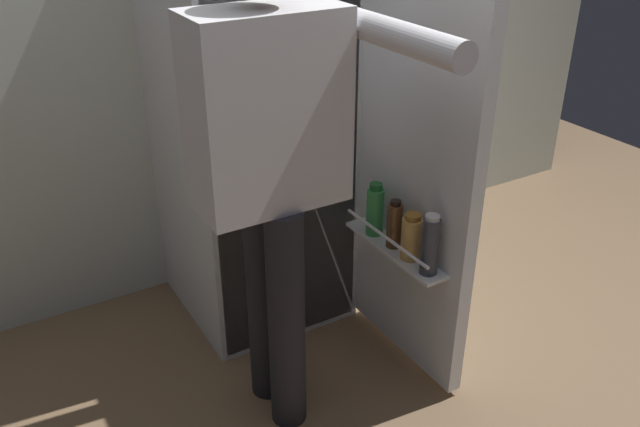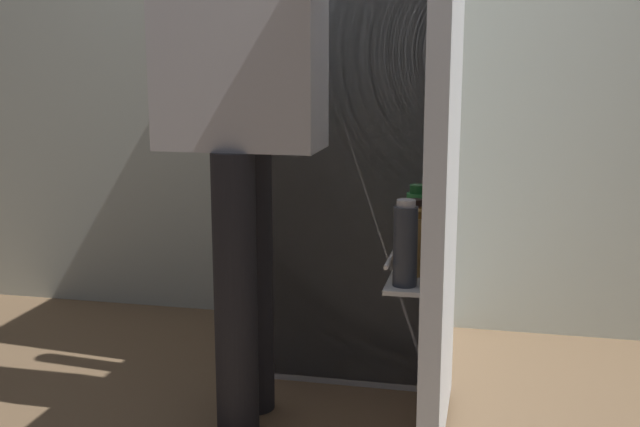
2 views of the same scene
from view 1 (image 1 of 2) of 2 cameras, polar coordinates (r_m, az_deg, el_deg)
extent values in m
plane|color=brown|center=(2.56, 0.39, -13.55)|extent=(5.96, 5.96, 0.00)
cube|color=silver|center=(2.56, -6.20, 9.00)|extent=(0.61, 0.64, 1.75)
cube|color=white|center=(2.30, -2.83, 6.86)|extent=(0.57, 0.01, 1.71)
cube|color=white|center=(2.29, -3.45, 9.96)|extent=(0.53, 0.09, 0.01)
cube|color=silver|center=(2.23, 8.48, 5.87)|extent=(0.05, 0.60, 1.68)
cube|color=white|center=(2.36, 6.42, -3.07)|extent=(0.09, 0.49, 0.01)
cylinder|color=silver|center=(2.31, 5.67, -2.04)|extent=(0.01, 0.47, 0.01)
cylinder|color=#333842|center=(2.18, 9.46, -2.85)|extent=(0.06, 0.06, 0.20)
cylinder|color=silver|center=(2.13, 9.69, -0.36)|extent=(0.05, 0.05, 0.02)
cylinder|color=brown|center=(2.33, 6.43, -1.05)|extent=(0.05, 0.05, 0.16)
cylinder|color=black|center=(2.28, 6.55, 0.93)|extent=(0.04, 0.04, 0.02)
cylinder|color=green|center=(2.40, 4.75, 0.16)|extent=(0.06, 0.06, 0.18)
cylinder|color=#195B28|center=(2.35, 4.85, 2.33)|extent=(0.05, 0.05, 0.02)
cylinder|color=tan|center=(2.27, 7.88, -2.16)|extent=(0.07, 0.07, 0.15)
cylinder|color=#996623|center=(2.23, 8.02, -0.27)|extent=(0.06, 0.06, 0.02)
cylinder|color=gold|center=(2.28, -3.58, 11.26)|extent=(0.09, 0.09, 0.10)
cylinder|color=black|center=(2.26, -4.81, -7.26)|extent=(0.12, 0.12, 0.80)
cylinder|color=black|center=(2.14, -2.90, -9.38)|extent=(0.12, 0.12, 0.80)
cube|color=silver|center=(1.88, -4.55, 8.79)|extent=(0.44, 0.22, 0.57)
cylinder|color=silver|center=(2.08, -7.27, 9.84)|extent=(0.08, 0.08, 0.53)
cylinder|color=silver|center=(1.77, 6.53, 15.02)|extent=(0.08, 0.53, 0.08)
camera|label=2|loc=(1.66, 68.87, -14.16)|focal=44.84mm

